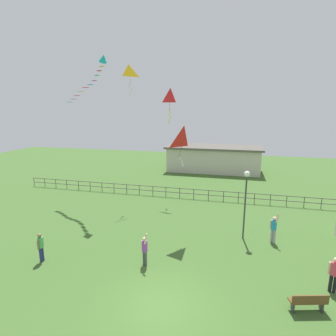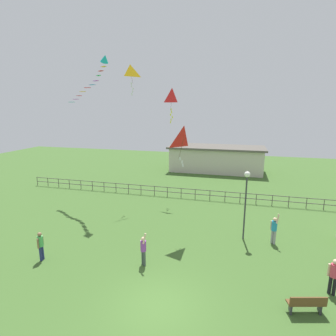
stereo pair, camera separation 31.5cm
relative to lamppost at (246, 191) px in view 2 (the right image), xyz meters
name	(u,v)px [view 2 (the right image)]	position (x,y,z in m)	size (l,w,h in m)	color
ground_plane	(158,306)	(-3.53, -7.11, -3.24)	(80.00, 80.00, 0.00)	#3D6028
lamppost	(246,191)	(0.00, 0.00, 0.00)	(0.36, 0.36, 4.46)	#38383D
park_bench	(307,304)	(2.42, -5.97, -2.78)	(1.56, 0.78, 0.85)	brown
person_0	(274,228)	(1.78, -0.14, -2.23)	(0.45, 0.47, 2.02)	#99999E
person_1	(41,244)	(-10.75, -5.41, -2.29)	(0.31, 0.50, 1.65)	navy
person_4	(334,274)	(3.80, -4.40, -2.22)	(0.51, 0.41, 2.03)	black
person_5	(143,249)	(-5.17, -4.40, -2.28)	(0.44, 0.45, 1.90)	#3F4C47
kite_0	(130,72)	(-9.77, 5.59, 7.94)	(1.03, 1.16, 2.50)	yellow
kite_1	(184,138)	(-3.85, -0.48, 3.18)	(1.10, 1.16, 2.58)	red
kite_3	(172,97)	(-6.51, 7.03, 5.96)	(0.97, 0.58, 3.05)	red
streamer_kite	(102,63)	(-10.97, 2.94, 8.28)	(5.26, 2.70, 3.48)	#19B2B2
waterfront_railing	(200,193)	(-3.76, 6.89, -2.62)	(36.05, 0.06, 0.95)	#4C4742
pavilion_building	(216,159)	(-3.43, 18.89, -1.56)	(12.38, 5.14, 3.32)	beige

